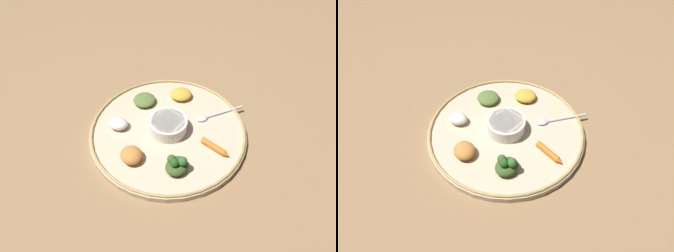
% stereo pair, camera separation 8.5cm
% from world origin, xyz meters
% --- Properties ---
extents(ground_plane, '(2.40, 2.40, 0.00)m').
position_xyz_m(ground_plane, '(0.00, 0.00, 0.00)').
color(ground_plane, olive).
extents(platter, '(0.44, 0.44, 0.02)m').
position_xyz_m(platter, '(0.00, 0.00, 0.01)').
color(platter, '#C6B293').
rests_on(platter, ground_plane).
extents(platter_rim, '(0.44, 0.44, 0.01)m').
position_xyz_m(platter_rim, '(0.00, 0.00, 0.02)').
color(platter_rim, tan).
rests_on(platter_rim, platter).
extents(center_bowl, '(0.11, 0.11, 0.04)m').
position_xyz_m(center_bowl, '(0.00, 0.00, 0.04)').
color(center_bowl, silver).
rests_on(center_bowl, platter).
extents(spoon, '(0.04, 0.15, 0.01)m').
position_xyz_m(spoon, '(-0.03, -0.14, 0.02)').
color(spoon, silver).
rests_on(spoon, platter).
extents(greens_pile, '(0.07, 0.08, 0.05)m').
position_xyz_m(greens_pile, '(-0.13, 0.06, 0.04)').
color(greens_pile, '#385623').
rests_on(greens_pile, platter).
extents(carrot_near_spoon, '(0.09, 0.04, 0.02)m').
position_xyz_m(carrot_near_spoon, '(-0.13, -0.07, 0.03)').
color(carrot_near_spoon, orange).
rests_on(carrot_near_spoon, platter).
extents(mound_squash, '(0.06, 0.06, 0.03)m').
position_xyz_m(mound_squash, '(-0.04, 0.14, 0.03)').
color(mound_squash, '#C67A38').
rests_on(mound_squash, platter).
extents(mound_lentil_yellow, '(0.09, 0.09, 0.03)m').
position_xyz_m(mound_lentil_yellow, '(0.09, -0.11, 0.03)').
color(mound_lentil_yellow, gold).
rests_on(mound_lentil_yellow, platter).
extents(mound_rice_white, '(0.07, 0.07, 0.03)m').
position_xyz_m(mound_rice_white, '(0.08, 0.11, 0.03)').
color(mound_rice_white, silver).
rests_on(mound_rice_white, platter).
extents(mound_collards, '(0.09, 0.09, 0.02)m').
position_xyz_m(mound_collards, '(0.13, 0.00, 0.03)').
color(mound_collards, '#567033').
rests_on(mound_collards, platter).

